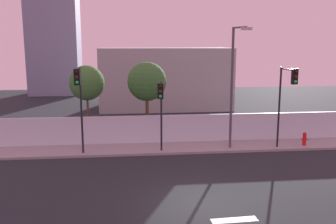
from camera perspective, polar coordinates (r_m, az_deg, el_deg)
The scene contains 11 objects.
ground_plane at distance 16.24m, azimuth 5.05°, elevation -13.73°, with size 80.00×80.00×0.00m, color #20272A.
sidewalk at distance 23.83m, azimuth 1.23°, elevation -5.49°, with size 36.00×2.40×0.15m, color gray.
perimeter_wall at distance 24.82m, azimuth 0.85°, elevation -2.50°, with size 36.00×0.18×1.80m, color silver.
traffic_light_left at distance 21.85m, azimuth -13.33°, elevation 2.83°, with size 0.34×1.34×5.08m.
traffic_light_center at distance 23.43m, azimuth 17.62°, elevation 3.10°, with size 0.42×1.77×5.03m.
traffic_light_right at distance 21.86m, azimuth -1.09°, elevation 1.56°, with size 0.37×1.22×4.23m.
street_lamp_curbside at distance 23.04m, azimuth 9.92°, elevation 4.93°, with size 0.69×1.83×7.40m.
fire_hydrant at distance 25.61m, azimuth 20.00°, elevation -3.76°, with size 0.44×0.26×0.86m.
roadside_tree_leftmost at distance 25.84m, azimuth -12.23°, elevation 4.32°, with size 2.36×2.36×5.15m.
roadside_tree_midleft at distance 25.73m, azimuth -3.22°, elevation 4.60°, with size 2.68×2.68×5.35m.
low_building_distant at distance 38.35m, azimuth -0.48°, elevation 5.17°, with size 12.99×6.00×6.08m, color #9D9D9D.
Camera 1 is at (-2.96, -14.50, 6.69)m, focal length 40.17 mm.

